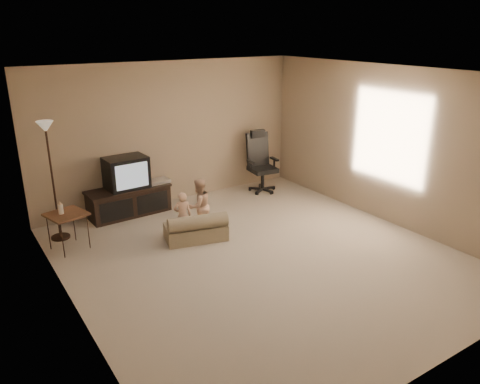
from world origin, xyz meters
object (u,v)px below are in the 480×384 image
object	(u,v)px
child_sofa	(196,229)
floor_lamp	(49,155)
tv_stand	(129,191)
office_chair	(261,170)
toddler_left	(183,216)
side_table	(66,215)
toddler_right	(199,206)

from	to	relation	value
child_sofa	floor_lamp	bearing A→B (deg)	159.12
tv_stand	floor_lamp	world-z (taller)	floor_lamp
office_chair	floor_lamp	xyz separation A→B (m)	(-3.83, -0.11, 0.89)
floor_lamp	toddler_left	bearing A→B (deg)	-33.46
office_chair	floor_lamp	size ratio (longest dim) A/B	0.66
tv_stand	side_table	world-z (taller)	tv_stand
tv_stand	child_sofa	xyz separation A→B (m)	(0.46, -1.53, -0.24)
child_sofa	toddler_right	size ratio (longest dim) A/B	1.15
toddler_left	toddler_right	xyz separation A→B (m)	(0.32, 0.08, 0.06)
child_sofa	toddler_right	distance (m)	0.40
side_table	toddler_right	world-z (taller)	toddler_right
floor_lamp	child_sofa	size ratio (longest dim) A/B	1.80
child_sofa	toddler_left	bearing A→B (deg)	144.15
floor_lamp	toddler_right	xyz separation A→B (m)	(1.89, -0.96, -0.88)
side_table	child_sofa	size ratio (longest dim) A/B	0.75
toddler_left	tv_stand	bearing A→B (deg)	-59.52
side_table	floor_lamp	world-z (taller)	floor_lamp
office_chair	floor_lamp	bearing A→B (deg)	-170.60
side_table	floor_lamp	distance (m)	0.90
side_table	toddler_left	bearing A→B (deg)	-20.85
side_table	toddler_right	xyz separation A→B (m)	(1.86, -0.51, -0.10)
tv_stand	floor_lamp	xyz separation A→B (m)	(-1.24, -0.34, 0.89)
tv_stand	office_chair	distance (m)	2.60
side_table	office_chair	bearing A→B (deg)	8.41
office_chair	side_table	xyz separation A→B (m)	(-3.81, -0.56, 0.11)
side_table	toddler_left	world-z (taller)	toddler_left
office_chair	tv_stand	bearing A→B (deg)	-177.18
tv_stand	floor_lamp	distance (m)	1.56
child_sofa	toddler_left	xyz separation A→B (m)	(-0.14, 0.16, 0.19)
child_sofa	office_chair	bearing A→B (deg)	45.89
toddler_right	floor_lamp	bearing A→B (deg)	-35.64
office_chair	toddler_left	world-z (taller)	office_chair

